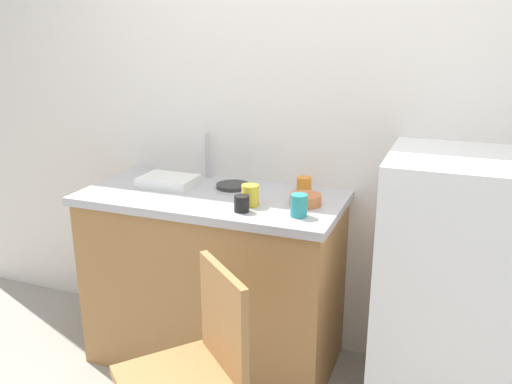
{
  "coord_description": "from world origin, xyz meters",
  "views": [
    {
      "loc": [
        0.71,
        -1.62,
        1.72
      ],
      "look_at": [
        -0.13,
        0.6,
        0.97
      ],
      "focal_mm": 37.58,
      "sensor_mm": 36.0,
      "label": 1
    }
  ],
  "objects": [
    {
      "name": "back_wall",
      "position": [
        0.0,
        1.0,
        1.27
      ],
      "size": [
        4.8,
        0.1,
        2.54
      ],
      "primitive_type": "cube",
      "color": "white",
      "rests_on": "ground_plane"
    },
    {
      "name": "cabinet_base",
      "position": [
        -0.38,
        0.65,
        0.44
      ],
      "size": [
        1.25,
        0.6,
        0.88
      ],
      "primitive_type": "cube",
      "color": "#A87542",
      "rests_on": "ground_plane"
    },
    {
      "name": "countertop",
      "position": [
        -0.38,
        0.65,
        0.9
      ],
      "size": [
        1.29,
        0.64,
        0.04
      ],
      "primitive_type": "cube",
      "color": "#B7B7BC",
      "rests_on": "cabinet_base"
    },
    {
      "name": "faucet",
      "position": [
        -0.53,
        0.9,
        1.05
      ],
      "size": [
        0.02,
        0.02,
        0.25
      ],
      "primitive_type": "cylinder",
      "color": "#B7B7BC",
      "rests_on": "countertop"
    },
    {
      "name": "refrigerator",
      "position": [
        0.74,
        0.65,
        0.61
      ],
      "size": [
        0.57,
        0.6,
        1.21
      ],
      "primitive_type": "cube",
      "color": "white",
      "rests_on": "ground_plane"
    },
    {
      "name": "chair",
      "position": [
        -0.1,
        -0.14,
        0.5
      ],
      "size": [
        0.56,
        0.56,
        0.89
      ],
      "rotation": [
        0.0,
        0.0,
        -0.72
      ],
      "color": "#A87542",
      "rests_on": "ground_plane"
    },
    {
      "name": "dish_tray",
      "position": [
        -0.65,
        0.69,
        0.95
      ],
      "size": [
        0.28,
        0.2,
        0.05
      ],
      "primitive_type": "cube",
      "color": "white",
      "rests_on": "countertop"
    },
    {
      "name": "terracotta_bowl",
      "position": [
        0.09,
        0.65,
        0.95
      ],
      "size": [
        0.15,
        0.15,
        0.05
      ],
      "primitive_type": "cylinder",
      "color": "#C67042",
      "rests_on": "countertop"
    },
    {
      "name": "hotplate",
      "position": [
        -0.33,
        0.78,
        0.93
      ],
      "size": [
        0.17,
        0.17,
        0.02
      ],
      "primitive_type": "cylinder",
      "color": "#2D2D2D",
      "rests_on": "countertop"
    },
    {
      "name": "cup_orange",
      "position": [
        0.03,
        0.82,
        0.96
      ],
      "size": [
        0.07,
        0.07,
        0.08
      ],
      "primitive_type": "cylinder",
      "color": "orange",
      "rests_on": "countertop"
    },
    {
      "name": "cup_teal",
      "position": [
        0.11,
        0.49,
        0.97
      ],
      "size": [
        0.07,
        0.07,
        0.1
      ],
      "primitive_type": "cylinder",
      "color": "teal",
      "rests_on": "countertop"
    },
    {
      "name": "cup_yellow",
      "position": [
        -0.14,
        0.55,
        0.97
      ],
      "size": [
        0.08,
        0.08,
        0.1
      ],
      "primitive_type": "cylinder",
      "color": "yellow",
      "rests_on": "countertop"
    },
    {
      "name": "cup_black",
      "position": [
        -0.15,
        0.46,
        0.96
      ],
      "size": [
        0.07,
        0.07,
        0.07
      ],
      "primitive_type": "cylinder",
      "color": "black",
      "rests_on": "countertop"
    }
  ]
}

